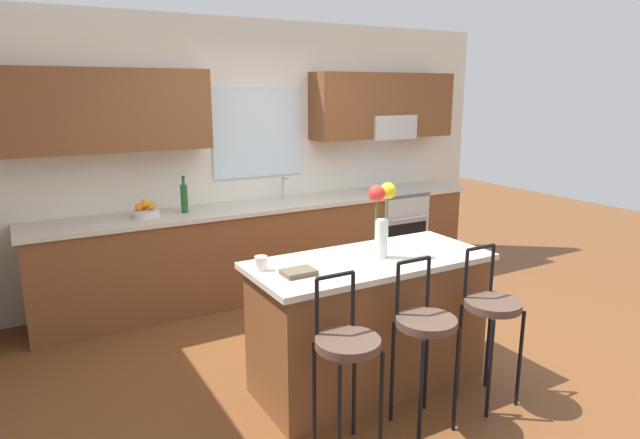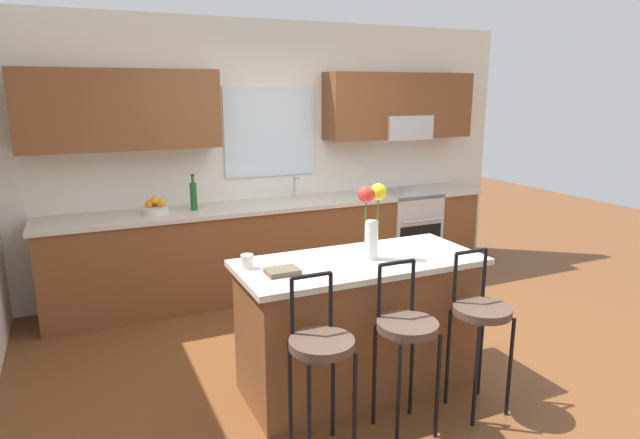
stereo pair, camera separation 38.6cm
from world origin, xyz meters
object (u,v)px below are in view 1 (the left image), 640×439
Objects in this scene: flower_vase at (382,213)px; mug_ceramic at (261,263)px; bar_stool_near at (347,351)px; bar_stool_far at (491,311)px; fruit_bowl_oranges at (145,211)px; cookbook at (299,272)px; oven_range at (391,230)px; kitchen_island at (369,321)px; bar_stool_middle at (425,329)px; bottle_olive_oil at (184,198)px.

flower_vase is 0.87m from mug_ceramic.
bar_stool_near is 2.06× the size of flower_vase.
mug_ceramic is (-1.29, 0.71, 0.33)m from bar_stool_far.
flower_vase reaches higher than fruit_bowl_oranges.
fruit_bowl_oranges is (-0.46, 2.06, 0.04)m from cookbook.
oven_range is 2.75m from fruit_bowl_oranges.
fruit_bowl_oranges is at bearing 179.37° from oven_range.
bar_stool_near is 5.21× the size of cookbook.
fruit_bowl_oranges is at bearing 118.77° from flower_vase.
fruit_bowl_oranges is at bearing 121.49° from bar_stool_far.
flower_vase is (0.08, -0.01, 0.76)m from kitchen_island.
bar_stool_middle is 2.70m from bottle_olive_oil.
bar_stool_far reaches higher than oven_range.
kitchen_island is at bearing 170.70° from flower_vase.
mug_ceramic is (-0.81, 0.15, -0.26)m from flower_vase.
cookbook is (-1.12, 0.52, 0.30)m from bar_stool_far.
bottle_olive_oil reaches higher than fruit_bowl_oranges.
bar_stool_near is at bearing 180.00° from bar_stool_middle.
bar_stool_near is at bearing -87.11° from bottle_olive_oil.
bar_stool_middle is at bearing -42.22° from cookbook.
flower_vase is 0.71m from cookbook.
bar_stool_far reaches higher than kitchen_island.
cookbook is (-2.24, -2.03, 0.48)m from oven_range.
bar_stool_middle and bar_stool_far have the same top height.
fruit_bowl_oranges reaches higher than kitchen_island.
flower_vase is at bearing 129.99° from bar_stool_far.
bar_stool_near is 1.03m from flower_vase.
bottle_olive_oil is (-2.35, 0.02, 0.60)m from oven_range.
kitchen_island is 1.59× the size of bar_stool_middle.
bar_stool_far is 2.06× the size of flower_vase.
bar_stool_middle is 2.06× the size of flower_vase.
bar_stool_far is 0.94m from flower_vase.
cookbook is at bearing 155.15° from bar_stool_far.
flower_vase is 5.62× the size of mug_ceramic.
kitchen_island is at bearing -71.22° from bottle_olive_oil.
cookbook reaches higher than kitchen_island.
flower_vase reaches higher than bottle_olive_oil.
mug_ceramic is at bearing -81.04° from fruit_bowl_oranges.
bar_stool_near is 0.81m from mug_ceramic.
kitchen_island is 1.59× the size of bar_stool_near.
bar_stool_near is 2.62m from bottle_olive_oil.
bar_stool_far is 3.05m from fruit_bowl_oranges.
bottle_olive_oil is at bearing 92.97° from cookbook.
oven_range is 3.39m from bar_stool_near.
bar_stool_near is at bearing -131.00° from oven_range.
oven_range is 3.07m from mug_ceramic.
fruit_bowl_oranges reaches higher than bar_stool_middle.
mug_ceramic is at bearing 135.95° from bar_stool_middle.
fruit_bowl_oranges reaches higher than cookbook.
fruit_bowl_oranges reaches higher than oven_range.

